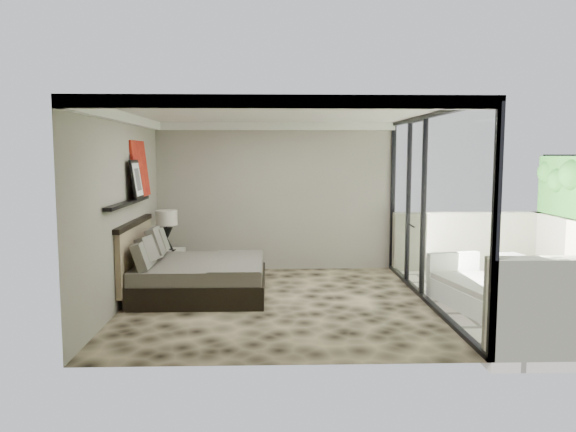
{
  "coord_description": "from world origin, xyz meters",
  "views": [
    {
      "loc": [
        -0.09,
        -8.18,
        2.2
      ],
      "look_at": [
        0.18,
        0.4,
        1.26
      ],
      "focal_mm": 35.0,
      "sensor_mm": 36.0,
      "label": 1
    }
  ],
  "objects_px": {
    "bed": "(194,275)",
    "lounger": "(478,293)",
    "ottoman": "(509,267)",
    "table_lamp": "(167,224)",
    "nightstand": "(168,263)"
  },
  "relations": [
    {
      "from": "ottoman",
      "to": "lounger",
      "type": "xyz_separation_m",
      "value": [
        -1.18,
        -1.7,
        -0.02
      ]
    },
    {
      "from": "nightstand",
      "to": "table_lamp",
      "type": "bearing_deg",
      "value": 135.52
    },
    {
      "from": "nightstand",
      "to": "lounger",
      "type": "relative_size",
      "value": 0.3
    },
    {
      "from": "table_lamp",
      "to": "lounger",
      "type": "distance_m",
      "value": 5.33
    },
    {
      "from": "bed",
      "to": "ottoman",
      "type": "relative_size",
      "value": 4.47
    },
    {
      "from": "bed",
      "to": "table_lamp",
      "type": "relative_size",
      "value": 2.91
    },
    {
      "from": "table_lamp",
      "to": "ottoman",
      "type": "xyz_separation_m",
      "value": [
        6.04,
        -0.34,
        -0.74
      ]
    },
    {
      "from": "bed",
      "to": "ottoman",
      "type": "distance_m",
      "value": 5.48
    },
    {
      "from": "table_lamp",
      "to": "lounger",
      "type": "relative_size",
      "value": 0.38
    },
    {
      "from": "bed",
      "to": "lounger",
      "type": "distance_m",
      "value": 4.29
    },
    {
      "from": "lounger",
      "to": "table_lamp",
      "type": "bearing_deg",
      "value": 146.16
    },
    {
      "from": "bed",
      "to": "nightstand",
      "type": "xyz_separation_m",
      "value": [
        -0.63,
        1.24,
        -0.06
      ]
    },
    {
      "from": "bed",
      "to": "table_lamp",
      "type": "height_order",
      "value": "table_lamp"
    },
    {
      "from": "bed",
      "to": "nightstand",
      "type": "distance_m",
      "value": 1.4
    },
    {
      "from": "nightstand",
      "to": "ottoman",
      "type": "height_order",
      "value": "nightstand"
    }
  ]
}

